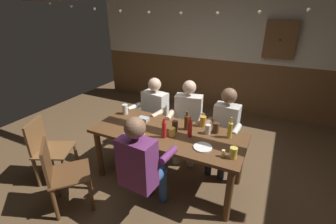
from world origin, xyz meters
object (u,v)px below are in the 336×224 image
Objects in this scene: dining_table at (168,139)px; bottle_2 at (187,122)px; pint_glass_1 at (208,129)px; pint_glass_8 at (216,128)px; person_1 at (187,117)px; wall_dart_cabinet at (280,39)px; pint_glass_0 at (125,109)px; chair_empty_near_right at (48,148)px; person_2 at (224,126)px; person_0 at (152,111)px; condiment_caddy at (143,119)px; bottle_1 at (164,129)px; pint_glass_4 at (133,132)px; pint_glass_5 at (203,121)px; bottle_0 at (230,130)px; pint_glass_7 at (141,129)px; chair_empty_near_left at (62,173)px; pint_glass_2 at (175,126)px; pint_glass_3 at (172,132)px; bottle_3 at (190,128)px; table_candle at (223,153)px; plate_0 at (203,147)px; pint_glass_6 at (233,153)px; person_3 at (141,163)px.

dining_table is 0.33m from bottle_2.
pint_glass_1 is 0.11m from pint_glass_8.
wall_dart_cabinet is (1.03, 2.03, 0.97)m from person_1.
pint_glass_0 is 1.36m from pint_glass_8.
person_1 is at bearing 107.05° from chair_empty_near_right.
pint_glass_0 is at bearing -126.83° from wall_dart_cabinet.
person_2 is at bearing 16.72° from pint_glass_0.
person_0 is 0.54m from condiment_caddy.
person_0 is 4.64× the size of bottle_1.
pint_glass_4 is at bearing -148.67° from pint_glass_1.
person_2 reaches higher than pint_glass_5.
bottle_0 reaches higher than pint_glass_7.
pint_glass_2 reaches higher than chair_empty_near_left.
chair_empty_near_left is at bearing 39.07° from chair_empty_near_right.
pint_glass_0 is at bearing 129.00° from chair_empty_near_left.
person_2 is 1.14m from condiment_caddy.
dining_table is 7.56× the size of bottle_2.
pint_glass_0 is 3.19m from wall_dart_cabinet.
bottle_3 is at bearing 24.06° from pint_glass_3.
pint_glass_0 reaches higher than table_candle.
pint_glass_7 is (-1.00, -0.40, -0.03)m from bottle_0.
bottle_3 is at bearing 141.72° from plate_0.
bottle_3 is 2.14× the size of pint_glass_1.
chair_empty_near_left is 7.17× the size of pint_glass_6.
bottle_1 reaches higher than plate_0.
bottle_0 is 0.27m from pint_glass_1.
pint_glass_4 is at bearing -73.64° from condiment_caddy.
chair_empty_near_right is at bearing -168.44° from pint_glass_6.
pint_glass_5 is at bearing 44.27° from pint_glass_4.
table_candle is 0.56× the size of pint_glass_7.
person_3 is at bearing 66.11° from chair_empty_near_right.
pint_glass_2 reaches higher than table_candle.
pint_glass_5 is at bearing 125.14° from pint_glass_1.
bottle_1 is (1.48, 0.53, 0.38)m from chair_empty_near_right.
chair_empty_near_left is (-0.89, -1.61, -0.20)m from person_1.
dining_table is at bearing -159.26° from pint_glass_1.
plate_0 is 0.85m from pint_glass_4.
bottle_2 is 0.37m from pint_glass_8.
pint_glass_3 is (1.55, 0.61, 0.33)m from chair_empty_near_right.
wall_dart_cabinet is (1.02, 2.83, 0.78)m from bottle_1.
pint_glass_8 is at bearing 82.55° from chair_empty_near_left.
plate_0 is at bearing 79.67° from chair_empty_near_right.
person_0 is 9.73× the size of pint_glass_1.
person_0 is 5.66× the size of plate_0.
pint_glass_7 is (-0.29, -0.06, -0.04)m from bottle_1.
pint_glass_1 is (0.45, 0.33, -0.05)m from bottle_1.
person_2 is at bearing 70.23° from person_3.
pint_glass_4 is at bearing 60.06° from person_1.
person_3 is at bearing -136.47° from plate_0.
wall_dart_cabinet is at bearing 65.61° from pint_glass_7.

